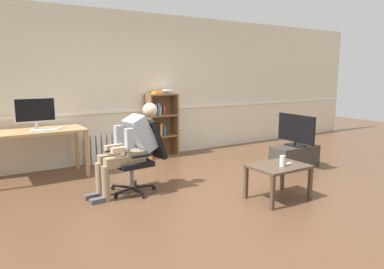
{
  "coord_description": "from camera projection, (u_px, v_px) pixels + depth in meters",
  "views": [
    {
      "loc": [
        -2.57,
        -3.47,
        1.59
      ],
      "look_at": [
        0.15,
        0.85,
        0.7
      ],
      "focal_mm": 32.59,
      "sensor_mm": 36.0,
      "label": 1
    }
  ],
  "objects": [
    {
      "name": "back_wall",
      "position": [
        134.0,
        87.0,
        6.5
      ],
      "size": [
        12.0,
        0.13,
        2.7
      ],
      "color": "beige",
      "rests_on": "ground_plane"
    },
    {
      "name": "drinking_glass",
      "position": [
        282.0,
        161.0,
        4.35
      ],
      "size": [
        0.07,
        0.07,
        0.14
      ],
      "primitive_type": "cylinder",
      "color": "silver",
      "rests_on": "coffee_table"
    },
    {
      "name": "computer_mouse",
      "position": [
        59.0,
        128.0,
        5.29
      ],
      "size": [
        0.06,
        0.1,
        0.03
      ],
      "primitive_type": "cube",
      "color": "white",
      "rests_on": "computer_desk"
    },
    {
      "name": "ground_plane",
      "position": [
        217.0,
        198.0,
        4.52
      ],
      "size": [
        18.0,
        18.0,
        0.0
      ],
      "primitive_type": "plane",
      "color": "brown"
    },
    {
      "name": "tv_stand",
      "position": [
        294.0,
        156.0,
        6.01
      ],
      "size": [
        0.86,
        0.39,
        0.37
      ],
      "color": "#3D3833",
      "rests_on": "ground_plane"
    },
    {
      "name": "bookshelf",
      "position": [
        160.0,
        126.0,
        6.67
      ],
      "size": [
        0.59,
        0.29,
        1.29
      ],
      "color": "brown",
      "rests_on": "ground_plane"
    },
    {
      "name": "spare_remote",
      "position": [
        288.0,
        164.0,
        4.44
      ],
      "size": [
        0.15,
        0.08,
        0.02
      ],
      "primitive_type": "cube",
      "rotation": [
        0.0,
        0.0,
        4.99
      ],
      "color": "white",
      "rests_on": "coffee_table"
    },
    {
      "name": "coffee_table",
      "position": [
        278.0,
        170.0,
        4.43
      ],
      "size": [
        0.72,
        0.53,
        0.45
      ],
      "color": "#4C3D2D",
      "rests_on": "ground_plane"
    },
    {
      "name": "computer_desk",
      "position": [
        39.0,
        137.0,
        5.27
      ],
      "size": [
        1.32,
        0.68,
        0.76
      ],
      "color": "tan",
      "rests_on": "ground_plane"
    },
    {
      "name": "radiator",
      "position": [
        107.0,
        149.0,
        6.27
      ],
      "size": [
        0.77,
        0.08,
        0.52
      ],
      "color": "white",
      "rests_on": "ground_plane"
    },
    {
      "name": "person_seated",
      "position": [
        130.0,
        146.0,
        4.62
      ],
      "size": [
        1.04,
        0.41,
        1.2
      ],
      "rotation": [
        0.0,
        0.0,
        -1.49
      ],
      "color": "#937F60",
      "rests_on": "ground_plane"
    },
    {
      "name": "keyboard",
      "position": [
        44.0,
        130.0,
        5.16
      ],
      "size": [
        0.37,
        0.12,
        0.02
      ],
      "primitive_type": "cube",
      "color": "white",
      "rests_on": "computer_desk"
    },
    {
      "name": "imac_monitor",
      "position": [
        35.0,
        111.0,
        5.26
      ],
      "size": [
        0.6,
        0.14,
        0.48
      ],
      "color": "silver",
      "rests_on": "computer_desk"
    },
    {
      "name": "tv_screen",
      "position": [
        296.0,
        130.0,
        5.93
      ],
      "size": [
        0.22,
        0.81,
        0.54
      ],
      "rotation": [
        0.0,
        0.0,
        1.51
      ],
      "color": "black",
      "rests_on": "tv_stand"
    },
    {
      "name": "office_chair",
      "position": [
        141.0,
        153.0,
        4.74
      ],
      "size": [
        0.77,
        0.62,
        0.98
      ],
      "rotation": [
        0.0,
        0.0,
        -1.49
      ],
      "color": "black",
      "rests_on": "ground_plane"
    }
  ]
}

